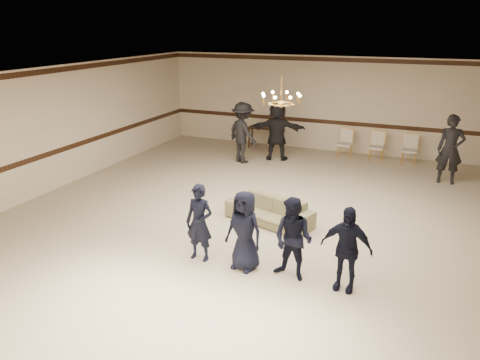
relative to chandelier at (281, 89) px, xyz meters
The scene contains 16 objects.
room 1.62m from the chandelier, 90.00° to the right, with size 12.01×14.01×3.21m.
chair_rail 6.27m from the chandelier, 90.00° to the left, with size 12.00×0.02×0.14m, color #34190F.
crown_molding 5.99m from the chandelier, 90.00° to the left, with size 12.00×0.02×0.14m, color #34190F.
chandelier is the anchor object (origin of this frame).
boy_a 3.56m from the chandelier, 102.70° to the right, with size 0.54×0.35×1.48m, color black.
boy_b 3.52m from the chandelier, 84.38° to the right, with size 0.72×0.47×1.48m, color black.
boy_c 3.70m from the chandelier, 67.11° to the right, with size 0.72×0.56×1.48m, color black.
boy_d 4.07m from the chandelier, 53.28° to the right, with size 0.87×0.36×1.48m, color black.
settee 2.68m from the chandelier, 88.61° to the right, with size 1.98×0.77×0.58m, color #6A6446.
adult_left 4.64m from the chandelier, 123.76° to the left, with size 1.24×0.71×1.91m, color black.
adult_mid 4.85m from the chandelier, 108.95° to the left, with size 1.77×0.56×1.91m, color black.
adult_right 5.62m from the chandelier, 46.17° to the left, with size 0.70×0.46×1.91m, color black.
banquet_chair_left 5.79m from the chandelier, 83.90° to the left, with size 0.46×0.46×0.94m, color beige, non-canonical shape.
banquet_chair_mid 5.97m from the chandelier, 73.42° to the left, with size 0.46×0.46×0.94m, color beige, non-canonical shape.
banquet_chair_right 6.31m from the chandelier, 63.96° to the left, with size 0.46×0.46×0.94m, color beige, non-canonical shape.
console_table 6.47m from the chandelier, 114.16° to the left, with size 0.89×0.38×0.75m, color black.
Camera 1 is at (3.14, -8.83, 4.26)m, focal length 35.14 mm.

